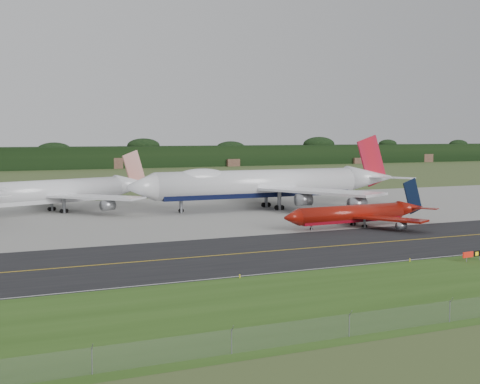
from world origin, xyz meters
name	(u,v)px	position (x,y,z in m)	size (l,w,h in m)	color
ground	(341,241)	(0.00, 0.00, 0.00)	(600.00, 600.00, 0.00)	#3D5125
taxiway	(353,244)	(0.00, -4.00, 0.01)	(400.00, 32.00, 0.02)	black
apron	(228,211)	(0.00, 51.00, 0.01)	(400.00, 78.00, 0.01)	gray
taxiway_centreline	(353,244)	(0.00, -4.00, 0.03)	(400.00, 0.40, 0.00)	gold
taxiway_edge_line	(411,260)	(0.00, -19.50, 0.03)	(400.00, 0.25, 0.00)	silver
horizon_treeline	(68,159)	(0.00, 273.76, 5.47)	(700.00, 25.00, 12.00)	black
jet_ba_747	(267,184)	(11.10, 51.52, 6.38)	(74.33, 61.80, 18.75)	silver
jet_red_737	(358,214)	(13.66, 14.60, 2.64)	(35.40, 28.81, 9.56)	maroon
jet_star_tail	(57,192)	(-38.75, 66.21, 4.91)	(54.25, 44.08, 14.72)	silver
taxiway_sign	(474,254)	(7.89, -23.99, 1.05)	(4.48, 0.60, 1.50)	slate
edge_marker_left	(240,276)	(-28.87, -20.50, 0.25)	(0.16, 0.16, 0.50)	yellow
edge_marker_center	(410,260)	(-1.11, -20.50, 0.25)	(0.16, 0.16, 0.50)	yellow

